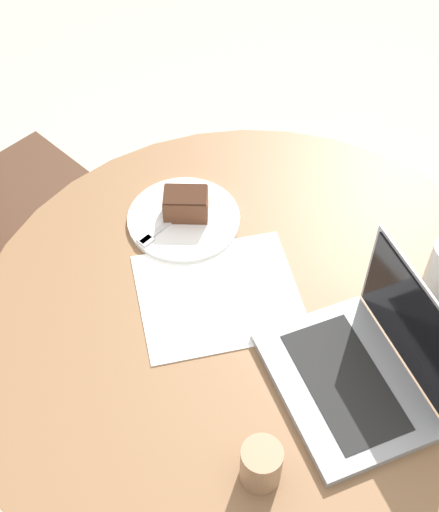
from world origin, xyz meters
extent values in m
plane|color=#B7AD9E|center=(0.00, 0.00, 0.00)|extent=(12.00, 12.00, 0.00)
cylinder|color=brown|center=(0.00, 0.00, 0.01)|extent=(0.41, 0.41, 0.02)
cylinder|color=brown|center=(0.00, 0.00, 0.37)|extent=(0.10, 0.10, 0.70)
cylinder|color=brown|center=(0.00, 0.00, 0.74)|extent=(1.11, 1.11, 0.03)
cube|color=#472D1E|center=(-0.32, 0.81, 0.44)|extent=(0.54, 0.54, 0.02)
cube|color=#472D1E|center=(-0.21, 1.06, 0.22)|extent=(0.05, 0.05, 0.43)
cube|color=#472D1E|center=(-0.07, 0.71, 0.22)|extent=(0.05, 0.05, 0.43)
cube|color=#472D1E|center=(-0.43, 0.57, 0.22)|extent=(0.05, 0.05, 0.43)
cube|color=white|center=(-0.04, 0.09, 0.76)|extent=(0.36, 0.32, 0.00)
cylinder|color=white|center=(-0.03, 0.30, 0.76)|extent=(0.24, 0.24, 0.01)
cube|color=brown|center=(-0.02, 0.31, 0.79)|extent=(0.11, 0.10, 0.06)
cube|color=#351E13|center=(-0.02, 0.31, 0.82)|extent=(0.11, 0.09, 0.00)
cube|color=silver|center=(-0.06, 0.30, 0.77)|extent=(0.16, 0.07, 0.00)
cube|color=silver|center=(-0.13, 0.27, 0.77)|extent=(0.04, 0.03, 0.00)
cylinder|color=#997556|center=(-0.13, -0.27, 0.80)|extent=(0.07, 0.07, 0.09)
cube|color=gray|center=(0.07, -0.18, 0.76)|extent=(0.24, 0.32, 0.02)
cube|color=black|center=(0.07, -0.18, 0.77)|extent=(0.14, 0.26, 0.00)
cube|color=gray|center=(0.19, -0.19, 0.87)|extent=(0.02, 0.31, 0.20)
cube|color=black|center=(0.19, -0.19, 0.87)|extent=(0.02, 0.29, 0.19)
camera|label=1|loc=(-0.39, -0.66, 1.88)|focal=50.00mm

